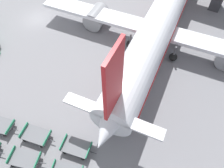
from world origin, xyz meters
name	(u,v)px	position (x,y,z in m)	size (l,w,h in m)	color
ground_plane	(38,19)	(0.00, 0.00, 0.00)	(500.00, 500.00, 0.00)	gray
airplane	(160,22)	(17.73, 2.53, 3.01)	(32.85, 36.30, 11.41)	silver
baggage_dolly_row_mid_a_col_c	(25,159)	(11.48, -17.96, 0.48)	(3.46, 2.12, 0.92)	slate
baggage_dolly_row_mid_b_col_b	(0,125)	(7.09, -16.22, 0.48)	(3.44, 1.97, 0.92)	slate
baggage_dolly_row_mid_b_col_c	(36,135)	(11.05, -15.67, 0.48)	(3.43, 1.92, 0.92)	slate
baggage_dolly_row_mid_b_col_d	(76,147)	(15.21, -15.15, 0.48)	(3.43, 1.93, 0.92)	slate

